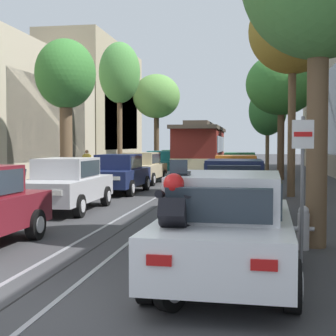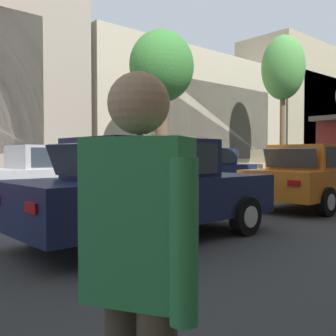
{
  "view_description": "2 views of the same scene",
  "coord_description": "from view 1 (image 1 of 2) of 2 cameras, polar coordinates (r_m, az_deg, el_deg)",
  "views": [
    {
      "loc": [
        2.96,
        -5.54,
        2.0
      ],
      "look_at": [
        0.04,
        12.59,
        1.15
      ],
      "focal_mm": 54.92,
      "sensor_mm": 36.0,
      "label": 1
    },
    {
      "loc": [
        7.29,
        4.75,
        1.33
      ],
      "look_at": [
        -1.27,
        12.29,
        0.95
      ],
      "focal_mm": 41.3,
      "sensor_mm": 36.0,
      "label": 2
    }
  ],
  "objects": [
    {
      "name": "parked_car_beige_fourth_left",
      "position": [
        26.03,
        -2.96,
        0.02
      ],
      "size": [
        2.11,
        4.41,
        1.58
      ],
      "color": "#C1B28E",
      "rests_on": "ground"
    },
    {
      "name": "street_tree_kerb_left_mid",
      "position": [
        30.49,
        -5.4,
        10.35
      ],
      "size": [
        2.42,
        2.22,
        7.94
      ],
      "color": "brown",
      "rests_on": "ground"
    },
    {
      "name": "parked_car_silver_second_left",
      "position": [
        15.74,
        -11.28,
        -1.77
      ],
      "size": [
        2.03,
        4.37,
        1.58
      ],
      "color": "#B7B7BC",
      "rests_on": "ground"
    },
    {
      "name": "motorcycle_with_rider",
      "position": [
        6.58,
        0.83,
        -6.63
      ],
      "size": [
        0.52,
        1.87,
        1.79
      ],
      "color": "black",
      "rests_on": "ground"
    },
    {
      "name": "street_sign_post",
      "position": [
        8.9,
        14.69,
        -0.37
      ],
      "size": [
        0.36,
        0.07,
        2.47
      ],
      "color": "slate",
      "rests_on": "ground"
    },
    {
      "name": "trolley_track_rails",
      "position": [
        27.36,
        2.93,
        -1.52
      ],
      "size": [
        1.14,
        55.17,
        0.01
      ],
      "color": "gray",
      "rests_on": "ground"
    },
    {
      "name": "ground_plane",
      "position": [
        24.67,
        2.24,
        -1.99
      ],
      "size": [
        160.0,
        160.0,
        0.0
      ],
      "primitive_type": "plane",
      "color": "#38383A"
    },
    {
      "name": "cable_car_trolley",
      "position": [
        30.41,
        3.58,
        2.02
      ],
      "size": [
        2.57,
        9.14,
        3.28
      ],
      "color": "maroon",
      "rests_on": "ground"
    },
    {
      "name": "street_tree_kerb_right_fourth",
      "position": [
        40.07,
        11.0,
        6.21
      ],
      "size": [
        2.87,
        2.95,
        6.42
      ],
      "color": "brown",
      "rests_on": "ground"
    },
    {
      "name": "parked_car_green_sixth_left",
      "position": [
        36.9,
        0.71,
        0.8
      ],
      "size": [
        2.15,
        4.42,
        1.58
      ],
      "color": "#1E6038",
      "rests_on": "ground"
    },
    {
      "name": "parked_car_navy_mid_left",
      "position": [
        21.14,
        -5.55,
        -0.61
      ],
      "size": [
        2.06,
        4.39,
        1.58
      ],
      "color": "#19234C",
      "rests_on": "ground"
    },
    {
      "name": "street_tree_kerb_left_fourth",
      "position": [
        39.46,
        -1.29,
        7.88
      ],
      "size": [
        3.6,
        3.04,
        7.32
      ],
      "color": "#4C3826",
      "rests_on": "ground"
    },
    {
      "name": "parked_car_teal_far_left",
      "position": [
        42.69,
        1.82,
        1.05
      ],
      "size": [
        2.05,
        4.38,
        1.58
      ],
      "color": "#196B70",
      "rests_on": "ground"
    },
    {
      "name": "parked_car_orange_mid_right",
      "position": [
        19.65,
        7.49,
        -0.87
      ],
      "size": [
        2.12,
        4.41,
        1.58
      ],
      "color": "orange",
      "rests_on": "ground"
    },
    {
      "name": "street_tree_kerb_left_second",
      "position": [
        22.01,
        -11.3,
        9.82
      ],
      "size": [
        2.49,
        2.69,
        6.35
      ],
      "color": "brown",
      "rests_on": "ground"
    },
    {
      "name": "street_tree_kerb_right_mid",
      "position": [
        29.8,
        12.47,
        9.01
      ],
      "size": [
        3.97,
        3.3,
        7.11
      ],
      "color": "brown",
      "rests_on": "ground"
    },
    {
      "name": "parked_car_navy_second_right",
      "position": [
        14.12,
        7.36,
        -2.25
      ],
      "size": [
        2.07,
        4.39,
        1.58
      ],
      "color": "#19234C",
      "rests_on": "ground"
    },
    {
      "name": "parked_car_teal_fifth_left",
      "position": [
        31.46,
        -0.72,
        0.48
      ],
      "size": [
        2.01,
        4.37,
        1.58
      ],
      "color": "#196B70",
      "rests_on": "ground"
    },
    {
      "name": "fire_hydrant",
      "position": [
        10.11,
        14.8,
        -6.41
      ],
      "size": [
        0.4,
        0.22,
        0.84
      ],
      "color": "#B2B2B7",
      "rests_on": "ground"
    },
    {
      "name": "parked_car_green_fourth_right",
      "position": [
        26.22,
        7.98,
        0.01
      ],
      "size": [
        2.01,
        4.37,
        1.58
      ],
      "color": "#1E6038",
      "rests_on": "ground"
    },
    {
      "name": "street_tree_kerb_right_second",
      "position": [
        20.51,
        13.68,
        14.46
      ],
      "size": [
        3.31,
        3.22,
        7.88
      ],
      "color": "brown",
      "rests_on": "ground"
    },
    {
      "name": "pedestrian_on_left_pavement",
      "position": [
        31.34,
        -8.99,
        0.68
      ],
      "size": [
        0.55,
        0.29,
        1.65
      ],
      "color": "#282D38",
      "rests_on": "ground"
    },
    {
      "name": "parked_car_white_near_right",
      "position": [
        7.6,
        6.6,
        -6.46
      ],
      "size": [
        2.11,
        4.41,
        1.58
      ],
      "color": "silver",
      "rests_on": "ground"
    },
    {
      "name": "building_facade_left",
      "position": [
        30.18,
        -17.38,
        7.48
      ],
      "size": [
        5.72,
        46.87,
        10.4
      ],
      "color": "gray",
      "rests_on": "ground"
    }
  ]
}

